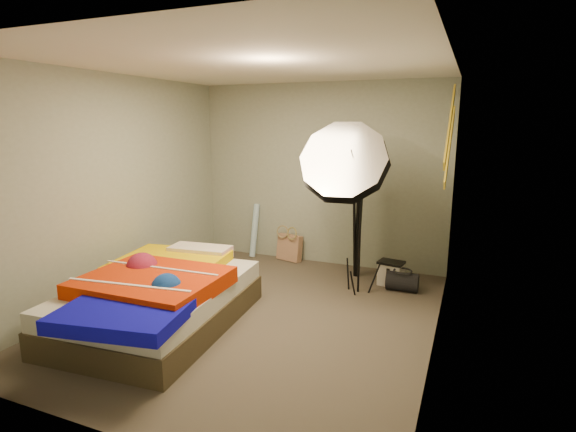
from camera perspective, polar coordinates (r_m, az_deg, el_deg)
The scene contains 15 objects.
floor at distance 4.80m, azimuth -3.94°, elevation -12.46°, with size 4.00×4.00×0.00m, color #50463C.
ceiling at distance 4.41m, azimuth -4.42°, elevation 18.67°, with size 4.00×4.00×0.00m, color silver.
wall_back at distance 6.27m, azimuth 4.08°, elevation 5.19°, with size 3.50×3.50×0.00m, color gray.
wall_front at distance 2.84m, azimuth -22.61°, elevation -3.87°, with size 3.50×3.50×0.00m, color gray.
wall_left at distance 5.44m, azimuth -20.90°, elevation 3.43°, with size 4.00×4.00×0.00m, color gray.
wall_right at distance 3.98m, azimuth 18.98°, elevation 0.72°, with size 4.00×4.00×0.00m, color gray.
tote_bag at distance 6.53m, azimuth 0.20°, elevation -4.03°, with size 0.38×0.11×0.38m, color tan.
wrapping_roll at distance 6.70m, azimuth -4.28°, elevation -1.82°, with size 0.09×0.09×0.79m, color #60A2CF.
camera_case at distance 5.71m, azimuth 12.91°, elevation -7.20°, with size 0.28×0.20×0.28m, color beige.
duffel_bag at distance 5.56m, azimuth 14.30°, elevation -8.08°, with size 0.23×0.23×0.37m, color black.
wall_stripe_upper at distance 4.52m, azimuth 19.85°, elevation 10.86°, with size 0.02×1.10×0.10m, color gold.
wall_stripe_lower at distance 4.77m, azimuth 19.84°, elevation 8.47°, with size 0.02×1.10×0.10m, color gold.
bed at distance 4.64m, azimuth -16.08°, elevation -9.88°, with size 1.59×2.23×0.58m.
photo_umbrella at distance 5.03m, azimuth 7.23°, elevation 6.44°, with size 1.21×0.86×2.10m.
camera_tripod at distance 5.77m, azimuth 8.85°, elevation 0.14°, with size 0.10×0.10×1.42m.
Camera 1 is at (1.97, -3.91, 1.97)m, focal length 28.00 mm.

